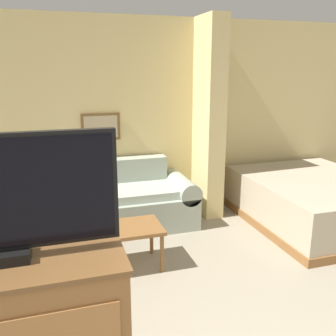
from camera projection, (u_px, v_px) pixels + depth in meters
wall_back at (132, 119)px, 5.00m from camera, size 7.44×0.16×2.60m
wall_partition_pillar at (209, 119)px, 4.95m from camera, size 0.24×0.59×2.60m
couch at (108, 204)px, 4.68m from camera, size 2.17×0.84×0.81m
coffee_table at (127, 232)px, 3.71m from camera, size 0.69×0.48×0.43m
side_table at (1, 205)px, 4.21m from camera, size 0.40×0.40×0.58m
bed at (315, 200)px, 4.86m from camera, size 1.69×2.00×0.58m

